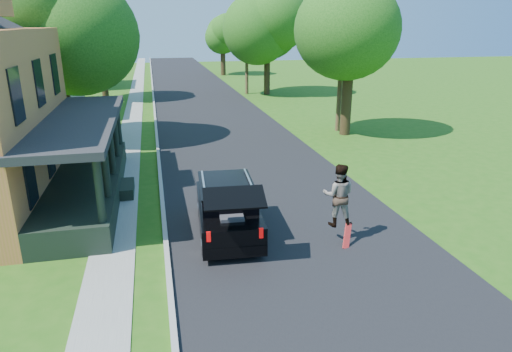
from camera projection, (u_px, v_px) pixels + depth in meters
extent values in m
plane|color=#245911|center=(307.00, 250.00, 13.49)|extent=(140.00, 140.00, 0.00)
cube|color=black|center=(214.00, 119.00, 31.98)|extent=(8.00, 120.00, 0.02)
cube|color=#989893|center=(155.00, 121.00, 31.13)|extent=(0.15, 120.00, 0.12)
cube|color=gray|center=(132.00, 123.00, 30.80)|extent=(1.30, 120.00, 0.03)
cube|color=gray|center=(13.00, 203.00, 17.04)|extent=(6.50, 1.20, 0.03)
cube|color=black|center=(88.00, 186.00, 17.47)|extent=(2.40, 10.00, 0.90)
cube|color=black|center=(79.00, 121.00, 16.65)|extent=(2.60, 10.30, 0.25)
cube|color=#ADA699|center=(15.00, 81.00, 32.04)|extent=(8.00, 8.00, 5.00)
pyramid|color=black|center=(3.00, 10.00, 30.54)|extent=(12.78, 12.78, 2.20)
cube|color=#ADA699|center=(57.00, 63.00, 46.83)|extent=(8.00, 8.00, 5.00)
pyramid|color=black|center=(50.00, 14.00, 45.33)|extent=(12.78, 12.78, 2.20)
cube|color=black|center=(228.00, 214.00, 14.46)|extent=(2.08, 4.38, 0.83)
cube|color=black|center=(227.00, 193.00, 14.39)|extent=(1.83, 2.75, 0.53)
cube|color=black|center=(227.00, 184.00, 14.30)|extent=(1.87, 2.84, 0.08)
cube|color=black|center=(234.00, 198.00, 12.08)|extent=(1.71, 0.99, 0.37)
cube|color=#35353A|center=(232.00, 222.00, 13.17)|extent=(0.72, 0.63, 0.44)
cube|color=silver|center=(203.00, 183.00, 14.16)|extent=(0.21, 2.35, 0.06)
cube|color=silver|center=(249.00, 181.00, 14.38)|extent=(0.21, 2.35, 0.06)
cube|color=#990505|center=(209.00, 237.00, 12.28)|extent=(0.12, 0.07, 0.29)
cube|color=#990505|center=(261.00, 233.00, 12.50)|extent=(0.12, 0.07, 0.29)
cylinder|color=black|center=(201.00, 208.00, 15.76)|extent=(0.28, 0.67, 0.66)
cylinder|color=black|center=(246.00, 205.00, 16.00)|extent=(0.28, 0.67, 0.66)
cylinder|color=black|center=(206.00, 245.00, 13.12)|extent=(0.28, 0.67, 0.66)
cylinder|color=black|center=(259.00, 241.00, 13.36)|extent=(0.28, 0.67, 0.66)
imported|color=black|center=(339.00, 195.00, 13.75)|extent=(1.16, 1.03, 1.96)
cube|color=red|center=(347.00, 236.00, 13.70)|extent=(0.45, 0.47, 0.73)
cylinder|color=black|center=(66.00, 107.00, 24.77)|extent=(0.83, 0.83, 4.06)
sphere|color=#3D8222|center=(55.00, 28.00, 23.46)|extent=(8.21, 8.21, 6.25)
sphere|color=#3D8222|center=(39.00, 14.00, 23.27)|extent=(7.30, 7.30, 5.56)
cylinder|color=black|center=(104.00, 80.00, 39.23)|extent=(0.64, 0.64, 3.47)
sphere|color=#3D8222|center=(99.00, 36.00, 38.08)|extent=(6.56, 6.56, 5.63)
sphere|color=#3D8222|center=(103.00, 20.00, 37.57)|extent=(5.68, 5.68, 4.88)
sphere|color=#3D8222|center=(92.00, 28.00, 38.04)|extent=(5.83, 5.83, 5.00)
cylinder|color=black|center=(346.00, 103.00, 26.97)|extent=(0.64, 0.64, 3.75)
sphere|color=#3D8222|center=(350.00, 39.00, 25.80)|extent=(5.52, 5.52, 5.36)
sphere|color=#3D8222|center=(362.00, 16.00, 25.20)|extent=(4.78, 4.78, 4.65)
sphere|color=#3D8222|center=(339.00, 28.00, 25.92)|extent=(4.90, 4.90, 4.77)
cylinder|color=black|center=(267.00, 73.00, 42.36)|extent=(0.68, 0.68, 3.97)
sphere|color=#3D8222|center=(267.00, 28.00, 41.11)|extent=(7.19, 7.19, 5.85)
sphere|color=#3D8222|center=(272.00, 13.00, 40.39)|extent=(6.23, 6.23, 5.07)
sphere|color=#3D8222|center=(262.00, 21.00, 41.30)|extent=(6.39, 6.39, 5.20)
cylinder|color=black|center=(223.00, 62.00, 58.17)|extent=(0.74, 0.74, 3.40)
sphere|color=#3D8222|center=(222.00, 34.00, 57.10)|extent=(5.90, 5.90, 4.95)
sphere|color=#3D8222|center=(227.00, 25.00, 56.64)|extent=(5.11, 5.11, 4.29)
sphere|color=#3D8222|center=(217.00, 29.00, 57.08)|extent=(5.24, 5.24, 4.40)
cylinder|color=#3D2E1C|center=(341.00, 58.00, 27.09)|extent=(0.29, 0.29, 8.87)
cylinder|color=#3D2E1C|center=(247.00, 33.00, 41.50)|extent=(0.38, 0.38, 11.07)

